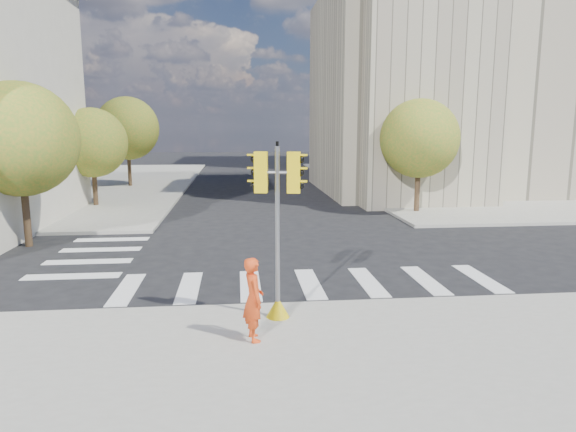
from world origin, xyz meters
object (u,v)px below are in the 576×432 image
object	(u,v)px
traffic_signal	(278,246)
photographer	(253,299)
lamp_far	(353,128)
lamp_near	(405,128)

from	to	relation	value
traffic_signal	photographer	size ratio (longest dim) A/B	2.31
lamp_far	traffic_signal	size ratio (longest dim) A/B	1.93
traffic_signal	photographer	world-z (taller)	traffic_signal
traffic_signal	lamp_near	bearing A→B (deg)	74.62
lamp_near	traffic_signal	size ratio (longest dim) A/B	1.93
lamp_near	traffic_signal	xyz separation A→B (m)	(-9.31, -19.02, -2.66)
lamp_far	traffic_signal	world-z (taller)	lamp_far
lamp_near	photographer	size ratio (longest dim) A/B	4.45
traffic_signal	photographer	distance (m)	1.66
lamp_far	traffic_signal	bearing A→B (deg)	-105.75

